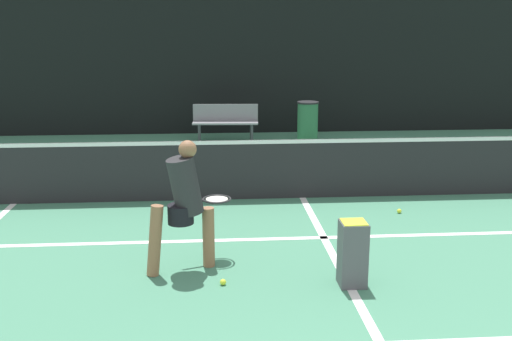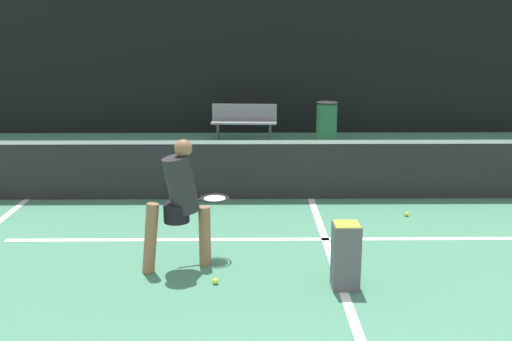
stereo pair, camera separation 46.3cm
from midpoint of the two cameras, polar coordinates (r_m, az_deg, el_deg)
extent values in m
cube|color=white|center=(7.86, 4.79, -6.39)|extent=(8.25, 0.10, 0.01)
cube|color=white|center=(7.48, 5.29, -7.49)|extent=(0.10, 4.53, 0.01)
cube|color=#232326|center=(9.48, 3.11, 0.15)|extent=(11.00, 0.02, 0.95)
cube|color=white|center=(9.38, 3.14, 2.79)|extent=(11.00, 0.03, 0.06)
cube|color=black|center=(15.16, 0.25, 10.06)|extent=(24.00, 0.06, 3.43)
cylinder|color=#8C6042|center=(6.89, -6.47, -6.34)|extent=(0.14, 0.14, 0.70)
cylinder|color=#8C6042|center=(6.73, -11.56, -6.58)|extent=(0.25, 0.20, 0.81)
cylinder|color=black|center=(6.71, -9.16, -4.15)|extent=(0.29, 0.29, 0.21)
cylinder|color=#262628|center=(6.63, -8.77, -1.47)|extent=(0.41, 0.34, 0.69)
sphere|color=#8C6042|center=(6.55, -8.56, 2.00)|extent=(0.20, 0.20, 0.20)
cylinder|color=#262628|center=(6.95, -8.07, -3.02)|extent=(0.29, 0.13, 0.03)
torus|color=#262628|center=(7.04, -5.64, -2.74)|extent=(0.44, 0.44, 0.02)
cylinder|color=beige|center=(7.04, -5.64, -2.74)|extent=(0.33, 0.33, 0.01)
sphere|color=#D1E033|center=(9.00, 12.06, -3.81)|extent=(0.07, 0.07, 0.07)
sphere|color=#D1E033|center=(6.51, -5.24, -10.56)|extent=(0.07, 0.07, 0.07)
cube|color=#4C4C51|center=(6.41, 7.14, -7.91)|extent=(0.28, 0.28, 0.70)
cube|color=#D1E033|center=(6.30, 7.23, -5.12)|extent=(0.25, 0.25, 0.06)
cube|color=slate|center=(14.12, -3.88, 4.54)|extent=(1.55, 0.45, 0.04)
cube|color=slate|center=(14.27, -3.86, 5.48)|extent=(1.54, 0.13, 0.42)
cube|color=#333338|center=(14.20, -6.35, 3.64)|extent=(0.06, 0.32, 0.44)
cube|color=#333338|center=(14.14, -1.38, 3.67)|extent=(0.06, 0.32, 0.44)
cylinder|color=#28603D|center=(14.21, 4.01, 4.61)|extent=(0.48, 0.48, 0.89)
cylinder|color=black|center=(14.15, 4.04, 6.47)|extent=(0.51, 0.51, 0.04)
cube|color=navy|center=(17.68, -15.28, 6.02)|extent=(1.78, 4.23, 0.92)
cube|color=#1E2328|center=(17.39, -15.57, 8.41)|extent=(1.50, 2.54, 0.61)
cylinder|color=black|center=(18.89, -12.09, 6.19)|extent=(0.18, 0.60, 0.60)
cylinder|color=black|center=(16.24, -13.33, 4.91)|extent=(0.18, 0.60, 0.60)
cylinder|color=brown|center=(20.97, -3.72, 12.46)|extent=(0.28, 0.28, 4.45)
cube|color=beige|center=(30.57, -2.12, 13.69)|extent=(36.00, 2.40, 5.28)
camera|label=1|loc=(0.23, -91.80, -0.44)|focal=42.00mm
camera|label=2|loc=(0.23, 88.20, 0.44)|focal=42.00mm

